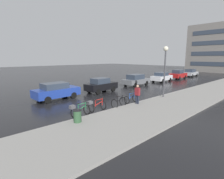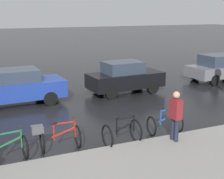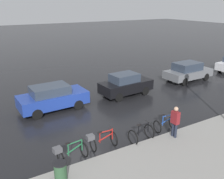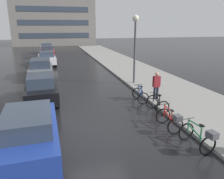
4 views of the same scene
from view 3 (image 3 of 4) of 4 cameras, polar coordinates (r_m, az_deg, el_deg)
The scene contains 10 objects.
ground_plane at distance 14.50m, azimuth -6.96°, elevation -7.42°, with size 140.00×140.00×0.00m, color black.
bicycle_nearest at distance 11.00m, azimuth -9.77°, elevation -13.98°, with size 0.84×1.47×0.99m.
bicycle_second at distance 11.73m, azimuth -2.63°, elevation -11.47°, with size 0.75×1.43×0.97m.
bicycle_third at distance 12.45m, azimuth 6.71°, elevation -10.01°, with size 0.83×1.15×0.99m.
bicycle_farthest at distance 13.65m, azimuth 12.08°, elevation -7.69°, with size 0.75×1.14×0.98m.
car_blue at distance 16.13m, azimuth -13.45°, elevation -1.77°, with size 2.00×4.31×1.62m.
car_black at distance 18.21m, azimuth 3.13°, elevation 1.16°, with size 1.93×3.97×1.65m.
car_grey at distance 22.68m, azimuth 16.95°, elevation 3.98°, with size 1.98×4.35×1.61m.
pedestrian at distance 12.68m, azimuth 14.21°, elevation -7.03°, with size 0.41×0.26×1.75m.
trash_bin at distance 10.01m, azimuth -11.67°, elevation -18.18°, with size 0.50×0.50×0.91m.
Camera 3 is at (11.94, -5.05, 6.48)m, focal length 40.00 mm.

